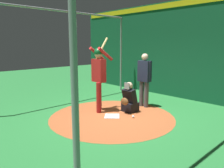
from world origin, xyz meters
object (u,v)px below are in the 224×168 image
object	(u,v)px
umpire	(144,77)
catcher	(129,100)
baseball_0	(99,108)
home_plate	(112,116)
baseball_1	(133,117)
batter	(99,72)

from	to	relation	value
umpire	catcher	bearing A→B (deg)	4.05
baseball_0	umpire	bearing A→B (deg)	149.78
home_plate	baseball_0	xyz separation A→B (m)	(-0.18, -0.78, 0.03)
baseball_0	baseball_1	size ratio (longest dim) A/B	1.00
batter	umpire	bearing A→B (deg)	154.59
catcher	baseball_1	xyz separation A→B (m)	(0.36, 0.48, -0.32)
home_plate	catcher	world-z (taller)	catcher
baseball_1	baseball_0	bearing A→B (deg)	-82.66
home_plate	umpire	size ratio (longest dim) A/B	0.24
batter	baseball_1	bearing A→B (deg)	101.72
batter	baseball_0	distance (m)	1.17
baseball_0	batter	bearing A→B (deg)	51.49
batter	baseball_0	world-z (taller)	batter
home_plate	umpire	xyz separation A→B (m)	(-1.47, -0.03, 0.98)
home_plate	baseball_0	distance (m)	0.80
catcher	baseball_1	size ratio (longest dim) A/B	12.50
umpire	baseball_1	xyz separation A→B (m)	(1.13, 0.53, -0.95)
batter	umpire	size ratio (longest dim) A/B	1.29
home_plate	baseball_1	bearing A→B (deg)	123.95
home_plate	catcher	distance (m)	0.78
baseball_1	home_plate	bearing A→B (deg)	-56.05
batter	baseball_0	bearing A→B (deg)	-128.51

